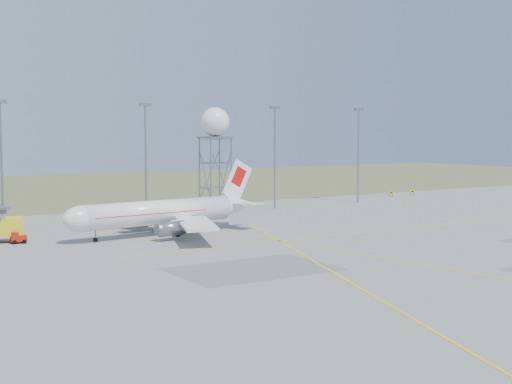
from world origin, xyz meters
TOP-DOWN VIEW (x-y plane):
  - ground at (0.00, 0.00)m, footprint 400.00×400.00m
  - grass_strip at (0.00, 140.00)m, footprint 400.00×120.00m
  - mast_a at (-35.00, 66.00)m, footprint 2.20×0.50m
  - mast_b at (-10.00, 66.00)m, footprint 2.20×0.50m
  - mast_c at (18.00, 66.00)m, footprint 2.20×0.50m
  - mast_d at (40.00, 66.00)m, footprint 2.20×0.50m
  - taxi_sign_near at (55.60, 72.00)m, footprint 1.60×0.17m
  - taxi_sign_far at (62.60, 72.00)m, footprint 1.60×0.17m
  - airliner_main at (-17.36, 44.33)m, footprint 32.44×31.43m
  - radar_tower at (4.29, 66.01)m, footprint 5.52×5.52m
  - baggage_tug at (-37.28, 48.23)m, footprint 2.17×1.80m

SIDE VIEW (x-z plane):
  - ground at x=0.00m, z-range 0.00..0.00m
  - grass_strip at x=0.00m, z-range 0.00..0.03m
  - baggage_tug at x=-37.28m, z-range -0.19..1.41m
  - taxi_sign_near at x=55.60m, z-range 0.29..1.49m
  - taxi_sign_far at x=62.60m, z-range 0.29..1.49m
  - airliner_main at x=-17.36m, z-range -2.14..8.90m
  - radar_tower at x=4.29m, z-range 1.22..21.21m
  - mast_a at x=-35.00m, z-range 1.82..22.32m
  - mast_b at x=-10.00m, z-range 1.82..22.32m
  - mast_c at x=18.00m, z-range 1.82..22.32m
  - mast_d at x=40.00m, z-range 1.82..22.32m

